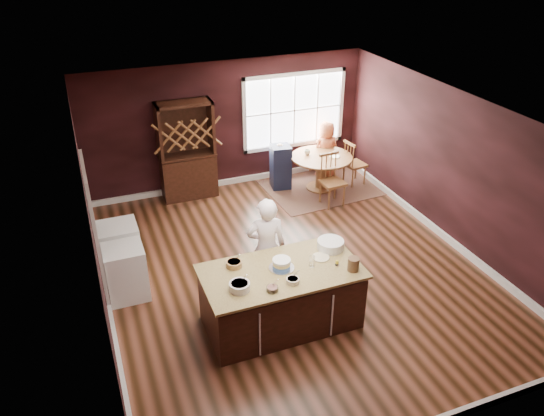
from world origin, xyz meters
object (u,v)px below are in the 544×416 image
(layer_cake, at_px, (282,264))
(chair_east, at_px, (355,162))
(toddler, at_px, (283,153))
(dryer, at_px, (120,250))
(chair_north, at_px, (320,153))
(kitchen_island, at_px, (281,298))
(washer, at_px, (126,272))
(dining_table, at_px, (321,166))
(seated_woman, at_px, (326,150))
(chair_south, at_px, (333,180))
(baker, at_px, (266,248))
(high_chair, at_px, (281,166))
(hutch, at_px, (187,151))

(layer_cake, xyz_separation_m, chair_east, (3.20, 3.62, -0.48))
(toddler, bearing_deg, dryer, -151.51)
(dryer, bearing_deg, chair_north, 26.72)
(kitchen_island, xyz_separation_m, washer, (-1.96, 1.45, -0.01))
(dining_table, distance_m, seated_woman, 0.62)
(kitchen_island, height_order, toddler, toddler)
(kitchen_island, relative_size, washer, 2.56)
(chair_east, bearing_deg, chair_south, 120.39)
(washer, bearing_deg, seated_woman, 30.27)
(dining_table, relative_size, washer, 1.50)
(baker, distance_m, high_chair, 3.71)
(baker, bearing_deg, washer, -5.94)
(baker, distance_m, hutch, 3.66)
(chair_east, distance_m, high_chair, 1.63)
(toddler, bearing_deg, layer_cake, -112.44)
(hutch, height_order, dryer, hutch)
(dining_table, xyz_separation_m, washer, (-4.39, -2.27, -0.10))
(dining_table, bearing_deg, chair_east, -3.69)
(chair_south, relative_size, dryer, 1.21)
(layer_cake, bearing_deg, hutch, 94.02)
(chair_east, height_order, dryer, chair_east)
(seated_woman, bearing_deg, dryer, 19.45)
(hutch, bearing_deg, chair_north, 1.64)
(dining_table, relative_size, hutch, 0.63)
(baker, distance_m, layer_cake, 0.72)
(chair_east, xyz_separation_m, chair_south, (-0.89, -0.69, 0.03))
(seated_woman, xyz_separation_m, washer, (-4.75, -2.77, -0.22))
(high_chair, xyz_separation_m, hutch, (-1.93, 0.30, 0.52))
(chair_north, xyz_separation_m, toddler, (-1.10, -0.41, 0.33))
(layer_cake, height_order, high_chair, layer_cake)
(seated_woman, relative_size, washer, 1.51)
(dining_table, distance_m, washer, 4.95)
(chair_east, distance_m, toddler, 1.62)
(seated_woman, height_order, washer, seated_woman)
(kitchen_island, relative_size, dining_table, 1.70)
(baker, height_order, dryer, baker)
(layer_cake, relative_size, toddler, 1.37)
(chair_east, xyz_separation_m, seated_woman, (-0.44, 0.55, 0.14))
(kitchen_island, height_order, dryer, kitchen_island)
(chair_north, relative_size, hutch, 0.47)
(dining_table, height_order, washer, washer)
(baker, bearing_deg, chair_south, -122.43)
(baker, distance_m, washer, 2.18)
(chair_north, height_order, toddler, chair_north)
(baker, relative_size, seated_woman, 1.27)
(chair_north, height_order, seated_woman, seated_woman)
(baker, xyz_separation_m, chair_east, (3.16, 2.92, -0.32))
(baker, xyz_separation_m, seated_woman, (2.72, 3.47, -0.17))
(kitchen_island, xyz_separation_m, chair_east, (3.22, 3.67, 0.07))
(washer, bearing_deg, high_chair, 36.15)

